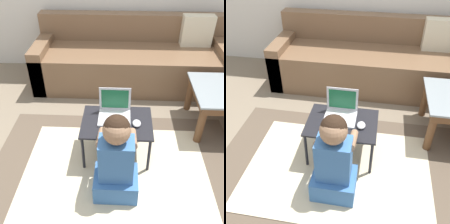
{
  "view_description": "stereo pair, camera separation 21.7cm",
  "coord_description": "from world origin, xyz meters",
  "views": [
    {
      "loc": [
        0.12,
        -1.66,
        1.74
      ],
      "look_at": [
        0.04,
        0.07,
        0.42
      ],
      "focal_mm": 42.0,
      "sensor_mm": 36.0,
      "label": 1
    },
    {
      "loc": [
        0.34,
        -1.64,
        1.74
      ],
      "look_at": [
        0.04,
        0.07,
        0.42
      ],
      "focal_mm": 42.0,
      "sensor_mm": 36.0,
      "label": 2
    }
  ],
  "objects": [
    {
      "name": "person_seated",
      "position": [
        0.09,
        -0.39,
        0.34
      ],
      "size": [
        0.33,
        0.39,
        0.73
      ],
      "color": "#3D70B2",
      "rests_on": "ground_plane"
    },
    {
      "name": "couch",
      "position": [
        0.23,
        1.31,
        0.28
      ],
      "size": [
        2.29,
        0.82,
        0.81
      ],
      "color": "brown",
      "rests_on": "ground_plane"
    },
    {
      "name": "ground_plane",
      "position": [
        0.0,
        0.0,
        0.0
      ],
      "size": [
        16.0,
        16.0,
        0.0
      ],
      "primitive_type": "plane",
      "color": "#7F705B"
    },
    {
      "name": "area_rug",
      "position": [
        0.09,
        -0.19,
        0.0
      ],
      "size": [
        2.13,
        1.46,
        0.01
      ],
      "color": "brown",
      "rests_on": "ground_plane"
    },
    {
      "name": "computer_mouse",
      "position": [
        0.25,
        -0.02,
        0.38
      ],
      "size": [
        0.07,
        0.09,
        0.03
      ],
      "color": "silver",
      "rests_on": "laptop_desk"
    },
    {
      "name": "laptop",
      "position": [
        0.06,
        0.07,
        0.4
      ],
      "size": [
        0.27,
        0.23,
        0.24
      ],
      "color": "silver",
      "rests_on": "laptop_desk"
    },
    {
      "name": "laptop_desk",
      "position": [
        0.09,
        0.02,
        0.33
      ],
      "size": [
        0.58,
        0.43,
        0.36
      ],
      "color": "black",
      "rests_on": "ground_plane"
    }
  ]
}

